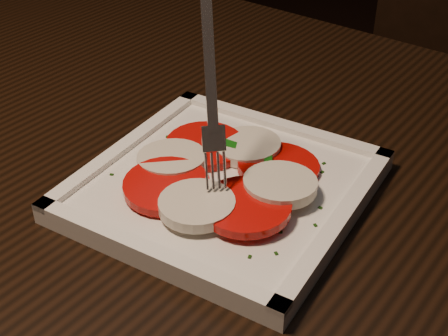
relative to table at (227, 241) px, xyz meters
name	(u,v)px	position (x,y,z in m)	size (l,w,h in m)	color
table	(227,241)	(0.00, 0.00, 0.00)	(1.25, 0.88, 0.75)	black
plate	(224,188)	(0.02, -0.04, 0.11)	(0.24, 0.24, 0.01)	white
caprese_salad	(224,174)	(0.02, -0.04, 0.12)	(0.20, 0.19, 0.02)	#BD0404
fork	(209,79)	(0.01, -0.04, 0.22)	(0.03, 0.07, 0.17)	white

